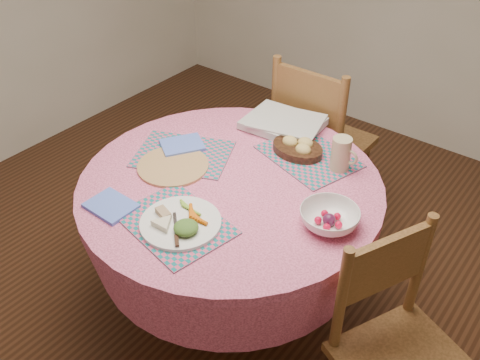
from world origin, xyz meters
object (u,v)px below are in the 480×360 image
object	(u,v)px
dinner_plate	(181,222)
bread_bowl	(298,147)
latte_mug	(341,154)
fruit_bowl	(329,218)
dining_table	(231,218)
chair_right	(397,347)
chair_back	(318,140)
wicker_trivet	(173,166)

from	to	relation	value
dinner_plate	bread_bowl	distance (m)	0.67
latte_mug	fruit_bowl	bearing A→B (deg)	-66.79
dining_table	dinner_plate	size ratio (longest dim) A/B	4.17
chair_right	fruit_bowl	distance (m)	0.50
dining_table	chair_back	xyz separation A→B (m)	(-0.06, 0.82, -0.04)
chair_right	wicker_trivet	world-z (taller)	chair_right
dining_table	chair_back	bearing A→B (deg)	94.36
dining_table	latte_mug	xyz separation A→B (m)	(0.31, 0.35, 0.27)
dining_table	latte_mug	world-z (taller)	latte_mug
chair_back	chair_right	bearing A→B (deg)	133.56
wicker_trivet	fruit_bowl	size ratio (longest dim) A/B	1.23
fruit_bowl	dining_table	bearing A→B (deg)	-178.56
chair_right	dinner_plate	bearing A→B (deg)	129.84
chair_back	dinner_plate	world-z (taller)	chair_back
latte_mug	fruit_bowl	size ratio (longest dim) A/B	0.59
dining_table	chair_right	bearing A→B (deg)	-7.29
chair_back	fruit_bowl	distance (m)	0.99
wicker_trivet	latte_mug	size ratio (longest dim) A/B	2.08
chair_right	wicker_trivet	bearing A→B (deg)	112.33
chair_back	wicker_trivet	world-z (taller)	chair_back
chair_right	bread_bowl	xyz separation A→B (m)	(-0.72, 0.44, 0.31)
fruit_bowl	latte_mug	bearing A→B (deg)	113.21
dining_table	latte_mug	bearing A→B (deg)	48.36
wicker_trivet	dinner_plate	xyz separation A→B (m)	(0.29, -0.26, 0.01)
chair_back	bread_bowl	size ratio (longest dim) A/B	4.31
bread_bowl	latte_mug	xyz separation A→B (m)	(0.20, 0.01, 0.05)
dining_table	fruit_bowl	xyz separation A→B (m)	(0.45, 0.01, 0.23)
chair_back	fruit_bowl	world-z (taller)	chair_back
bread_bowl	fruit_bowl	world-z (taller)	bread_bowl
latte_mug	chair_back	bearing A→B (deg)	127.90
dinner_plate	latte_mug	size ratio (longest dim) A/B	2.06
dining_table	wicker_trivet	size ratio (longest dim) A/B	4.13
chair_right	fruit_bowl	xyz separation A→B (m)	(-0.37, 0.12, 0.31)
chair_right	chair_back	xyz separation A→B (m)	(-0.89, 0.93, 0.05)
chair_right	fruit_bowl	world-z (taller)	chair_right
chair_back	latte_mug	xyz separation A→B (m)	(0.37, -0.47, 0.31)
bread_bowl	wicker_trivet	bearing A→B (deg)	-131.22
dinner_plate	wicker_trivet	bearing A→B (deg)	137.97
dinner_plate	latte_mug	world-z (taller)	latte_mug
chair_back	fruit_bowl	bearing A→B (deg)	122.20
wicker_trivet	bread_bowl	bearing A→B (deg)	48.78
chair_back	dinner_plate	xyz separation A→B (m)	(0.09, -1.15, 0.25)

